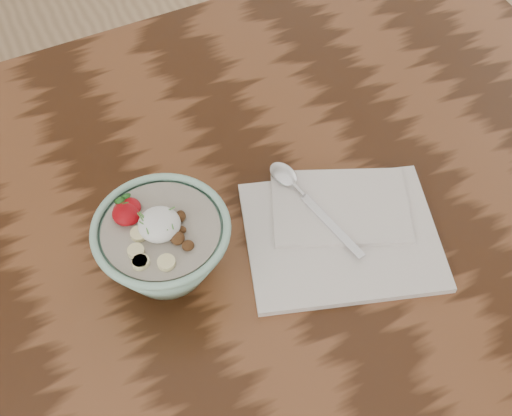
{
  "coord_description": "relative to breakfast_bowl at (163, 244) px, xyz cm",
  "views": [
    {
      "loc": [
        -8.19,
        -56.58,
        157.52
      ],
      "look_at": [
        14.67,
        -8.59,
        85.53
      ],
      "focal_mm": 50.0,
      "sensor_mm": 36.0,
      "label": 1
    }
  ],
  "objects": [
    {
      "name": "table",
      "position": [
        -2.76,
        5.71,
        -15.35
      ],
      "size": [
        160.0,
        90.0,
        75.0
      ],
      "color": "#371D0D",
      "rests_on": "ground"
    },
    {
      "name": "breakfast_bowl",
      "position": [
        0.0,
        0.0,
        0.0
      ],
      "size": [
        17.68,
        17.68,
        12.03
      ],
      "rotation": [
        0.0,
        0.0,
        0.17
      ],
      "color": "#96C9B1",
      "rests_on": "table"
    },
    {
      "name": "napkin",
      "position": [
        24.19,
        -4.84,
        -5.37
      ],
      "size": [
        31.61,
        28.31,
        1.62
      ],
      "rotation": [
        0.0,
        0.0,
        -0.31
      ],
      "color": "white",
      "rests_on": "table"
    },
    {
      "name": "spoon",
      "position": [
        21.34,
        3.8,
        -3.99
      ],
      "size": [
        5.91,
        20.12,
        1.05
      ],
      "rotation": [
        0.0,
        0.0,
        0.18
      ],
      "color": "silver",
      "rests_on": "napkin"
    }
  ]
}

